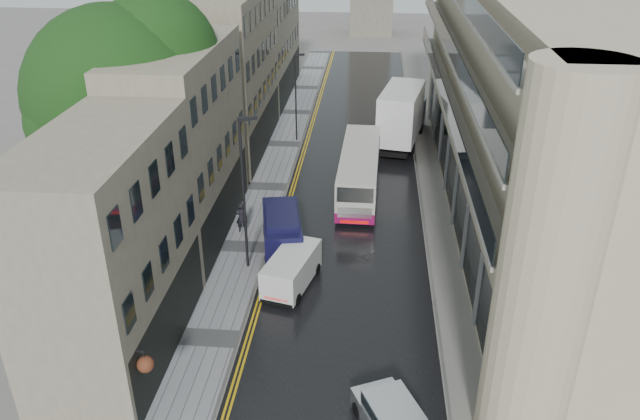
% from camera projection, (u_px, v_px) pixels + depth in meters
% --- Properties ---
extents(road, '(9.00, 85.00, 0.02)m').
position_uv_depth(road, '(353.00, 191.00, 42.81)').
color(road, black).
rests_on(road, ground).
extents(left_sidewalk, '(2.70, 85.00, 0.12)m').
position_uv_depth(left_sidewalk, '(269.00, 187.00, 43.24)').
color(left_sidewalk, gray).
rests_on(left_sidewalk, ground).
extents(right_sidewalk, '(1.80, 85.00, 0.12)m').
position_uv_depth(right_sidewalk, '(432.00, 193.00, 42.38)').
color(right_sidewalk, slate).
rests_on(right_sidewalk, ground).
extents(old_shop_row, '(4.50, 56.00, 12.00)m').
position_uv_depth(old_shop_row, '(220.00, 92.00, 43.04)').
color(old_shop_row, gray).
rests_on(old_shop_row, ground).
extents(modern_block, '(8.00, 40.00, 14.00)m').
position_uv_depth(modern_block, '(525.00, 103.00, 37.53)').
color(modern_block, tan).
rests_on(modern_block, ground).
extents(tree_near, '(10.56, 10.56, 13.89)m').
position_uv_depth(tree_near, '(121.00, 126.00, 33.97)').
color(tree_near, black).
rests_on(tree_near, ground).
extents(tree_far, '(9.24, 9.24, 12.46)m').
position_uv_depth(tree_far, '(192.00, 77.00, 45.82)').
color(tree_far, black).
rests_on(tree_far, ground).
extents(cream_bus, '(2.67, 10.78, 2.93)m').
position_uv_depth(cream_bus, '(339.00, 189.00, 39.54)').
color(cream_bus, beige).
rests_on(cream_bus, road).
extents(white_lorry, '(4.44, 9.54, 4.82)m').
position_uv_depth(white_lorry, '(382.00, 122.00, 48.28)').
color(white_lorry, white).
rests_on(white_lorry, road).
extents(white_van, '(2.79, 4.54, 1.91)m').
position_uv_depth(white_van, '(265.00, 282.00, 30.98)').
color(white_van, silver).
rests_on(white_van, road).
extents(navy_van, '(2.97, 5.41, 2.61)m').
position_uv_depth(navy_van, '(266.00, 246.00, 33.48)').
color(navy_van, black).
rests_on(navy_van, road).
extents(pedestrian, '(0.73, 0.52, 1.90)m').
position_uv_depth(pedestrian, '(242.00, 218.00, 37.00)').
color(pedestrian, black).
rests_on(pedestrian, left_sidewalk).
extents(lamp_post_near, '(0.95, 0.59, 8.40)m').
position_uv_depth(lamp_post_near, '(244.00, 196.00, 32.07)').
color(lamp_post_near, black).
rests_on(lamp_post_near, left_sidewalk).
extents(lamp_post_far, '(0.81, 0.41, 7.02)m').
position_uv_depth(lamp_post_far, '(296.00, 98.00, 49.81)').
color(lamp_post_far, black).
rests_on(lamp_post_far, left_sidewalk).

